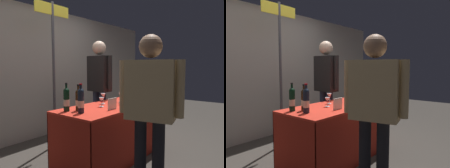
% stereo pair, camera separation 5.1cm
% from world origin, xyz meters
% --- Properties ---
extents(ground_plane, '(12.00, 12.00, 0.00)m').
position_xyz_m(ground_plane, '(0.00, 0.00, 0.00)').
color(ground_plane, '#38332D').
extents(back_partition, '(6.51, 0.12, 2.40)m').
position_xyz_m(back_partition, '(0.00, 1.69, 1.20)').
color(back_partition, '#9E998E').
rests_on(back_partition, ground_plane).
extents(tasting_table, '(1.64, 0.74, 0.77)m').
position_xyz_m(tasting_table, '(0.00, 0.00, 0.54)').
color(tasting_table, red).
rests_on(tasting_table, ground_plane).
extents(featured_wine_bottle, '(0.07, 0.07, 0.35)m').
position_xyz_m(featured_wine_bottle, '(-0.66, 0.19, 0.92)').
color(featured_wine_bottle, black).
rests_on(featured_wine_bottle, tasting_table).
extents(display_bottle_0, '(0.07, 0.07, 0.33)m').
position_xyz_m(display_bottle_0, '(-0.55, 0.10, 0.91)').
color(display_bottle_0, '#38230F').
rests_on(display_bottle_0, tasting_table).
extents(display_bottle_1, '(0.08, 0.08, 0.35)m').
position_xyz_m(display_bottle_1, '(-0.63, -0.03, 0.93)').
color(display_bottle_1, '#192333').
rests_on(display_bottle_1, tasting_table).
extents(display_bottle_2, '(0.08, 0.08, 0.32)m').
position_xyz_m(display_bottle_2, '(0.14, -0.23, 0.91)').
color(display_bottle_2, '#192333').
rests_on(display_bottle_2, tasting_table).
extents(display_bottle_3, '(0.08, 0.08, 0.31)m').
position_xyz_m(display_bottle_3, '(0.17, -0.07, 0.90)').
color(display_bottle_3, black).
rests_on(display_bottle_3, tasting_table).
extents(wine_glass_near_vendor, '(0.07, 0.07, 0.13)m').
position_xyz_m(wine_glass_near_vendor, '(-0.18, 0.04, 0.86)').
color(wine_glass_near_vendor, silver).
rests_on(wine_glass_near_vendor, tasting_table).
extents(wine_glass_mid, '(0.07, 0.07, 0.15)m').
position_xyz_m(wine_glass_mid, '(0.00, 0.16, 0.89)').
color(wine_glass_mid, silver).
rests_on(wine_glass_mid, tasting_table).
extents(wine_glass_near_taster, '(0.07, 0.07, 0.14)m').
position_xyz_m(wine_glass_near_taster, '(0.27, 0.04, 0.88)').
color(wine_glass_near_taster, silver).
rests_on(wine_glass_near_taster, tasting_table).
extents(flower_vase, '(0.10, 0.10, 0.42)m').
position_xyz_m(flower_vase, '(0.61, 0.03, 0.90)').
color(flower_vase, silver).
rests_on(flower_vase, tasting_table).
extents(brochure_stand, '(0.17, 0.01, 0.15)m').
position_xyz_m(brochure_stand, '(-0.24, -0.19, 0.85)').
color(brochure_stand, silver).
rests_on(brochure_stand, tasting_table).
extents(vendor_presenter, '(0.24, 0.59, 1.77)m').
position_xyz_m(vendor_presenter, '(0.47, 0.66, 1.07)').
color(vendor_presenter, '#2D3347').
rests_on(vendor_presenter, ground_plane).
extents(taster_foreground_right, '(0.30, 0.62, 1.62)m').
position_xyz_m(taster_foreground_right, '(-0.52, -0.87, 0.98)').
color(taster_foreground_right, black).
rests_on(taster_foreground_right, ground_plane).
extents(booth_signpost, '(0.64, 0.04, 2.34)m').
position_xyz_m(booth_signpost, '(-0.20, 1.05, 1.47)').
color(booth_signpost, '#47474C').
rests_on(booth_signpost, ground_plane).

